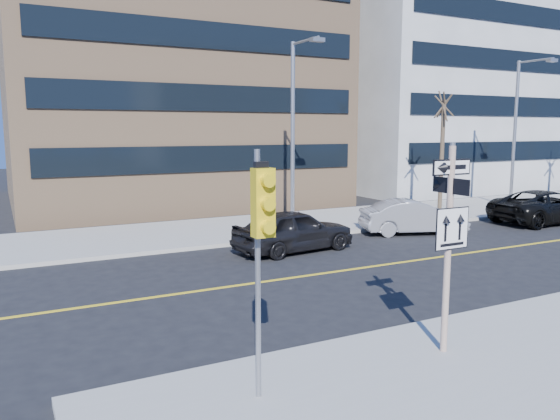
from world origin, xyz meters
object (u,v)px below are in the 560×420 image
parked_car_a (294,230)px  parked_car_b (413,217)px  streetlight_b (519,124)px  traffic_signal (262,223)px  parked_car_c (546,207)px  sign_pole (449,236)px  street_tree_west (444,108)px  streetlight_a (295,122)px

parked_car_a → parked_car_b: (6.23, 0.65, -0.06)m
parked_car_b → streetlight_b: size_ratio=0.56×
traffic_signal → streetlight_b: (22.00, 13.42, 1.73)m
parked_car_b → parked_car_c: (7.51, -0.79, 0.05)m
sign_pole → streetlight_b: streetlight_b is taller
sign_pole → streetlight_b: size_ratio=0.51×
traffic_signal → street_tree_west: bearing=39.4°
sign_pole → street_tree_west: street_tree_west is taller
traffic_signal → parked_car_b: 16.26m
street_tree_west → sign_pole: bearing=-133.3°
parked_car_a → streetlight_b: 16.90m
parked_car_a → parked_car_b: bearing=-90.9°
parked_car_c → parked_car_b: bearing=86.1°
parked_car_a → streetlight_a: (2.03, 3.57, 3.96)m
streetlight_b → street_tree_west: 5.09m
traffic_signal → street_tree_west: (17.00, 13.96, 2.50)m
sign_pole → parked_car_c: sign_pole is taller
parked_car_c → streetlight_a: bearing=74.6°
parked_car_b → parked_car_c: 7.55m
parked_car_c → streetlight_a: (-11.71, 3.71, 3.97)m
traffic_signal → parked_car_c: size_ratio=0.71×
sign_pole → parked_car_c: bearing=31.3°
streetlight_a → streetlight_b: same height
parked_car_b → parked_car_c: size_ratio=0.79×
sign_pole → streetlight_b: bearing=36.4°
parked_car_b → street_tree_west: 7.61m
parked_car_b → sign_pole: bearing=161.3°
streetlight_b → parked_car_a: bearing=-167.4°
traffic_signal → streetlight_b: bearing=31.4°
street_tree_west → streetlight_a: bearing=-176.5°
streetlight_a → parked_car_c: bearing=-17.6°
parked_car_a → streetlight_b: (16.03, 3.57, 3.96)m
sign_pole → parked_car_b: 13.32m
parked_car_a → parked_car_b: size_ratio=1.04×
sign_pole → street_tree_west: bearing=46.7°
parked_car_c → streetlight_a: size_ratio=0.71×
parked_car_a → traffic_signal: bearing=141.9°
parked_car_b → street_tree_west: bearing=-34.5°
parked_car_c → streetlight_b: bearing=-29.6°
parked_car_c → streetlight_b: (2.29, 3.71, 3.97)m
sign_pole → streetlight_a: bearing=73.2°
street_tree_west → parked_car_c: bearing=-57.4°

